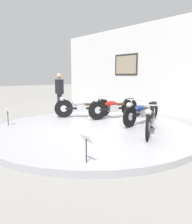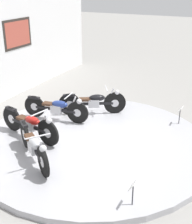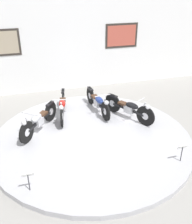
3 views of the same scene
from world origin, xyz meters
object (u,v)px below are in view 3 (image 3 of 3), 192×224
Objects in this scene: motorcycle_blue at (98,102)px; info_placard_front_left at (28,177)px; motorcycle_red at (63,106)px; info_placard_front_centre at (182,149)px; motorcycle_silver at (38,120)px; motorcycle_black at (129,108)px.

motorcycle_blue is 4.06m from info_placard_front_left.
motorcycle_red reaches higher than info_placard_front_centre.
motorcycle_red is 1.23m from motorcycle_blue.
info_placard_front_centre is at bearing -51.90° from motorcycle_red.
motorcycle_red reaches higher than motorcycle_blue.
motorcycle_blue is at bearing 51.91° from info_placard_front_left.
motorcycle_silver is 2.21m from motorcycle_blue.
motorcycle_black reaches higher than info_placard_front_centre.
motorcycle_black is at bearing -0.04° from motorcycle_silver.
info_placard_front_centre is (2.51, -3.20, -0.03)m from motorcycle_red.
info_placard_front_left is (-2.51, -3.20, -0.02)m from motorcycle_blue.
motorcycle_red is at bearing 160.25° from motorcycle_black.
motorcycle_silver is 0.94× the size of motorcycle_black.
motorcycle_black is 4.16m from info_placard_front_left.
motorcycle_blue is 1.13× the size of motorcycle_black.
motorcycle_black is at bearing 100.00° from info_placard_front_centre.
motorcycle_blue is at bearing 111.86° from info_placard_front_centre.
motorcycle_silver is 3.21× the size of info_placard_front_centre.
info_placard_front_left is at bearing -143.82° from motorcycle_black.
motorcycle_red is 3.45m from info_placard_front_left.
motorcycle_silver is 0.82× the size of motorcycle_red.
info_placard_front_centre is at bearing -80.00° from motorcycle_black.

